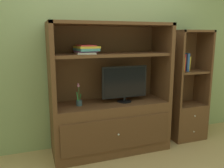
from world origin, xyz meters
The scene contains 8 objects.
ground_plane centered at (0.00, 0.00, 0.00)m, with size 8.00×8.00×0.00m, color tan.
painted_rear_wall centered at (0.00, 0.75, 1.40)m, with size 6.00×0.10×2.80m, color #8C9E6B.
media_console centered at (0.00, 0.41, 0.53)m, with size 1.52×0.57×1.67m.
tv_monitor centered at (0.18, 0.36, 0.91)m, with size 0.61×0.19×0.47m.
potted_plant centered at (-0.42, 0.38, 0.73)m, with size 0.07×0.10×0.28m.
magazine_stack centered at (-0.32, 0.40, 1.35)m, with size 0.28×0.35×0.10m.
bookshelf_tall centered at (1.20, 0.41, 0.52)m, with size 0.52×0.38×1.59m.
upright_book_row centered at (1.09, 0.40, 1.14)m, with size 0.16×0.17×0.28m.
Camera 1 is at (-0.97, -2.38, 1.50)m, focal length 37.57 mm.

